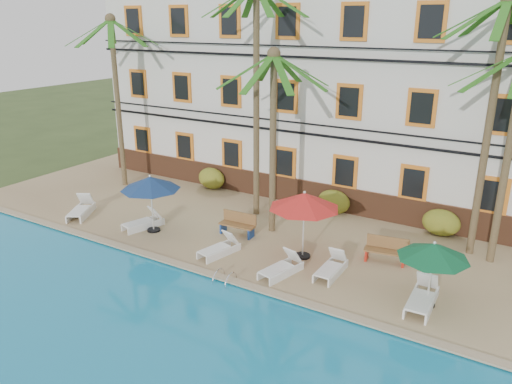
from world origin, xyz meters
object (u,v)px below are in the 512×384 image
Objects in this scene: lounger_e at (331,267)px; bench_left at (238,224)px; palm_c at (273,117)px; umbrella_red at (304,201)px; umbrella_blue at (150,183)px; pool_ladder at (225,281)px; lounger_d at (282,267)px; palm_b at (256,74)px; lounger_a at (81,209)px; palm_d at (493,97)px; lounger_c at (220,248)px; lounger_f at (422,297)px; lounger_b at (144,222)px; bench_right at (386,250)px; umbrella_green at (434,251)px; palm_a at (116,80)px.

bench_left is (-4.58, 1.17, 0.21)m from lounger_e.
palm_c is 2.85× the size of umbrella_red.
umbrella_blue is 5.65m from pool_ladder.
palm_b is at bearing 129.83° from lounger_d.
umbrella_blue is 4.32m from lounger_a.
palm_d is at bearing 44.32° from pool_ladder.
lounger_d is at bearing -0.97° from lounger_a.
lounger_c is 7.33m from lounger_f.
bench_right is at bearing 12.88° from lounger_b.
palm_d is 6.05m from umbrella_green.
bench_right is (5.86, 0.74, 0.00)m from bench_left.
lounger_f is at bearing 16.93° from pool_ladder.
palm_d is 17.15m from lounger_a.
lounger_b is (-3.22, -3.80, -5.91)m from palm_b.
lounger_a is 1.29× the size of bench_right.
bench_left is at bearing -14.97° from palm_a.
pool_ladder is at bearing -19.85° from lounger_b.
bench_left is (-3.15, 0.48, -1.73)m from umbrella_red.
umbrella_blue reaches higher than lounger_c.
bench_right reaches higher than lounger_e.
palm_b is at bearing 0.18° from palm_a.
lounger_f is at bearing 2.12° from lounger_c.
palm_d is 5.01× the size of lounger_d.
umbrella_green is (-0.50, -4.53, -3.98)m from palm_d.
umbrella_red is (2.17, -1.54, -2.56)m from palm_c.
umbrella_blue is at bearing -166.02° from bench_right.
umbrella_red is 1.41× the size of lounger_d.
bench_left reaches higher than lounger_f.
palm_b is 5.39× the size of lounger_b.
lounger_a is 11.70m from lounger_e.
pool_ladder is (1.71, -3.44, -0.47)m from bench_left.
palm_b is 8.94m from palm_d.
palm_c reaches higher than umbrella_red.
lounger_a is at bearing -69.84° from palm_a.
lounger_b is at bearing 179.29° from lounger_f.
palm_d reaches higher than lounger_f.
lounger_f is (11.49, -0.14, 0.03)m from lounger_b.
umbrella_red is at bearing -13.32° from palm_a.
lounger_a is (1.54, -4.19, -5.17)m from palm_a.
umbrella_blue is at bearing -158.39° from palm_d.
lounger_e is at bearing 31.28° from lounger_d.
pool_ladder is at bearing -162.24° from umbrella_green.
lounger_e is (13.22, -3.48, -5.19)m from palm_a.
bench_right is at bearing 45.44° from lounger_d.
lounger_e is 2.31m from bench_right.
lounger_f is at bearing -21.55° from palm_c.
umbrella_red is at bearing -37.39° from palm_b.
bench_right is at bearing 25.61° from lounger_c.
palm_c is 0.80× the size of palm_d.
palm_c is 4.00× the size of lounger_d.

